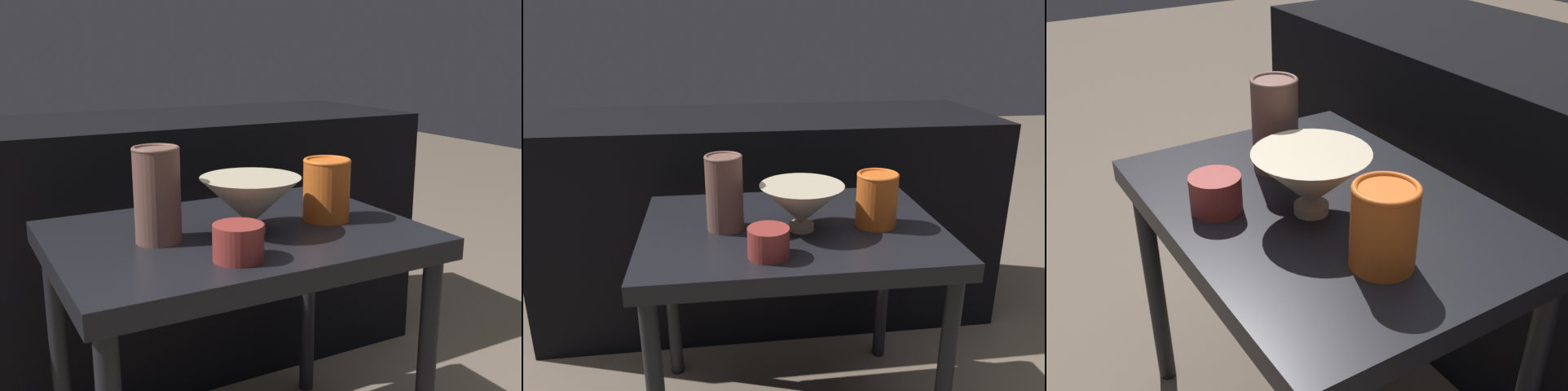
% 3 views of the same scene
% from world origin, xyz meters
% --- Properties ---
extents(table, '(0.67, 0.49, 0.53)m').
position_xyz_m(table, '(0.00, 0.00, 0.46)').
color(table, black).
rests_on(table, ground_plane).
extents(couch_backdrop, '(1.46, 0.50, 0.68)m').
position_xyz_m(couch_backdrop, '(0.00, 0.56, 0.34)').
color(couch_backdrop, black).
rests_on(couch_backdrop, ground_plane).
extents(bowl, '(0.18, 0.18, 0.10)m').
position_xyz_m(bowl, '(0.02, -0.03, 0.59)').
color(bowl, '#C1B293').
rests_on(bowl, table).
extents(vase_textured_left, '(0.08, 0.08, 0.17)m').
position_xyz_m(vase_textured_left, '(-0.15, 0.00, 0.61)').
color(vase_textured_left, brown).
rests_on(vase_textured_left, table).
extents(vase_colorful_right, '(0.09, 0.09, 0.12)m').
position_xyz_m(vase_colorful_right, '(0.19, -0.02, 0.59)').
color(vase_colorful_right, orange).
rests_on(vase_colorful_right, table).
extents(cup, '(0.08, 0.08, 0.06)m').
position_xyz_m(cup, '(-0.07, -0.15, 0.56)').
color(cup, maroon).
rests_on(cup, table).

